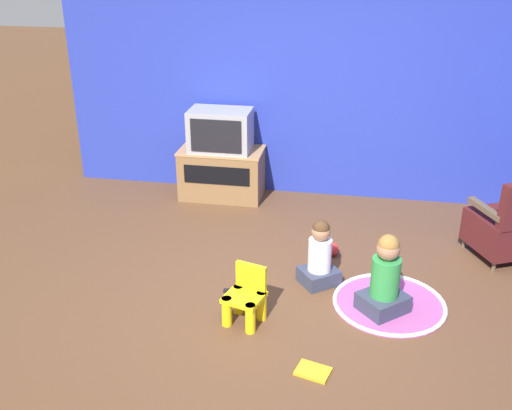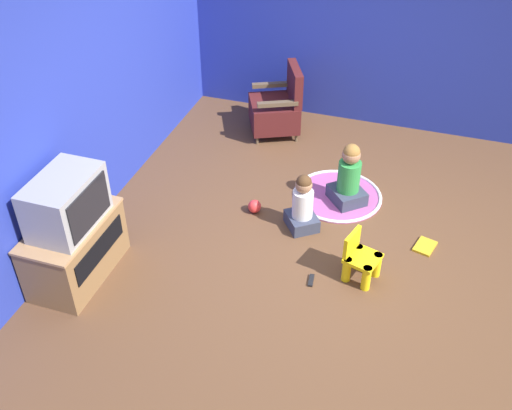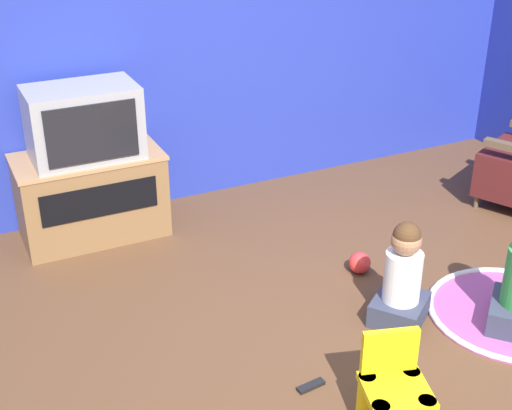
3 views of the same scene
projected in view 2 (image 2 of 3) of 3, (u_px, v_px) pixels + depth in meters
ground_plane at (318, 243)px, 5.87m from camera, size 30.00×30.00×0.00m
wall_back at (76, 87)px, 5.47m from camera, size 5.67×0.12×2.79m
wall_right at (405, 16)px, 6.91m from camera, size 0.12×5.39×2.79m
tv_cabinet at (75, 248)px, 5.35m from camera, size 0.97×0.53×0.59m
television at (66, 202)px, 5.02m from camera, size 0.70×0.45×0.48m
black_armchair at (278, 108)px, 7.36m from camera, size 0.76×0.77×0.87m
yellow_kid_chair at (360, 261)px, 5.38m from camera, size 0.36×0.35×0.47m
play_mat at (337, 195)px, 6.48m from camera, size 0.96×0.96×0.04m
child_watching_left at (349, 178)px, 6.22m from camera, size 0.48×0.47×0.71m
child_watching_center at (303, 205)px, 5.91m from camera, size 0.42×0.41×0.62m
toy_ball at (255, 206)px, 6.22m from camera, size 0.14×0.14×0.14m
book at (425, 246)px, 5.81m from camera, size 0.28×0.23×0.02m
remote_control at (311, 280)px, 5.44m from camera, size 0.15×0.06×0.02m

